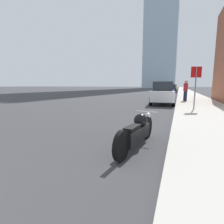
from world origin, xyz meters
TOP-DOWN VIEW (x-y plane):
  - sidewalk at (5.30, 40.00)m, footprint 3.31×240.00m
  - distant_tower at (-6.46, 101.12)m, footprint 16.41×16.41m
  - motorcycle at (2.93, 4.98)m, footprint 0.62×2.36m
  - parked_car_white at (2.59, 15.36)m, footprint 2.07×4.12m
  - parked_car_blue at (2.45, 26.56)m, footprint 1.86×4.29m
  - parked_car_black at (2.42, 37.20)m, footprint 2.04×3.99m
  - parked_car_yellow at (2.39, 49.65)m, footprint 2.12×4.26m
  - stop_sign at (4.67, 11.91)m, footprint 0.57×0.26m
  - pedestrian at (4.35, 17.48)m, footprint 0.36×0.25m

SIDE VIEW (x-z plane):
  - sidewalk at x=5.30m, z-range 0.00..0.15m
  - motorcycle at x=2.93m, z-range 0.00..0.79m
  - parked_car_black at x=2.42m, z-range 0.00..1.64m
  - parked_car_blue at x=2.45m, z-range -0.02..1.73m
  - parked_car_white at x=2.59m, z-range -0.02..1.76m
  - parked_car_yellow at x=2.39m, z-range 0.00..1.74m
  - pedestrian at x=4.35m, z-range 0.18..1.97m
  - stop_sign at x=4.67m, z-range 0.58..2.96m
  - distant_tower at x=-6.46m, z-range 0.00..84.63m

